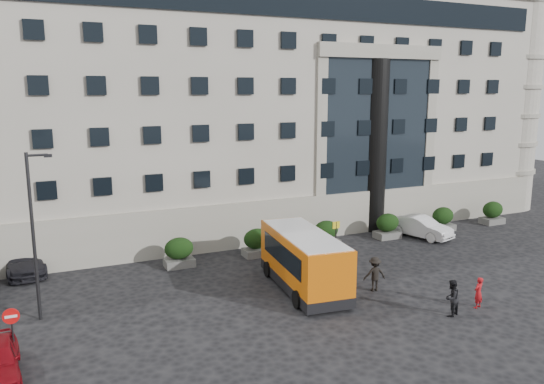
{
  "coord_description": "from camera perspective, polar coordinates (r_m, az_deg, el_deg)",
  "views": [
    {
      "loc": [
        -11.66,
        -23.08,
        10.76
      ],
      "look_at": [
        0.58,
        4.04,
        5.0
      ],
      "focal_mm": 35.0,
      "sensor_mm": 36.0,
      "label": 1
    }
  ],
  "objects": [
    {
      "name": "no_entry_sign",
      "position": [
        23.89,
        -26.2,
        -12.65
      ],
      "size": [
        0.64,
        0.16,
        2.32
      ],
      "color": "#262628",
      "rests_on": "ground"
    },
    {
      "name": "civic_building",
      "position": [
        48.45,
        -2.94,
        8.86
      ],
      "size": [
        44.0,
        24.0,
        18.0
      ],
      "primitive_type": "cube",
      "color": "#9D978B",
      "rests_on": "ground"
    },
    {
      "name": "bus_stop_sign",
      "position": [
        34.13,
        6.89,
        -4.47
      ],
      "size": [
        0.5,
        0.08,
        2.52
      ],
      "color": "#262628",
      "rests_on": "ground"
    },
    {
      "name": "parked_car_c",
      "position": [
        35.19,
        -25.21,
        -6.63
      ],
      "size": [
        2.76,
        5.46,
        1.52
      ],
      "primitive_type": "imported",
      "rotation": [
        0.0,
        0.0,
        0.12
      ],
      "color": "black",
      "rests_on": "ground"
    },
    {
      "name": "hedge_b",
      "position": [
        34.87,
        -1.63,
        -5.43
      ],
      "size": [
        1.8,
        1.26,
        1.84
      ],
      "color": "#535250",
      "rests_on": "ground"
    },
    {
      "name": "hedge_e",
      "position": [
        43.13,
        17.88,
        -2.76
      ],
      "size": [
        1.8,
        1.26,
        1.84
      ],
      "color": "#535250",
      "rests_on": "ground"
    },
    {
      "name": "hedge_d",
      "position": [
        39.89,
        12.31,
        -3.57
      ],
      "size": [
        1.8,
        1.26,
        1.84
      ],
      "color": "#535250",
      "rests_on": "ground"
    },
    {
      "name": "hedge_c",
      "position": [
        37.1,
        5.82,
        -4.47
      ],
      "size": [
        1.8,
        1.26,
        1.84
      ],
      "color": "#535250",
      "rests_on": "ground"
    },
    {
      "name": "minibus",
      "position": [
        29.13,
        3.43,
        -7.14
      ],
      "size": [
        3.41,
        7.73,
        3.13
      ],
      "rotation": [
        0.0,
        0.0,
        -0.1
      ],
      "color": "#D8600A",
      "rests_on": "ground"
    },
    {
      "name": "parked_car_d",
      "position": [
        38.3,
        -25.38,
        -5.27
      ],
      "size": [
        2.58,
        5.48,
        1.51
      ],
      "primitive_type": "imported",
      "rotation": [
        0.0,
        0.0,
        -0.01
      ],
      "color": "black",
      "rests_on": "ground"
    },
    {
      "name": "white_taxi",
      "position": [
        40.78,
        15.69,
        -3.62
      ],
      "size": [
        3.04,
        5.04,
        1.57
      ],
      "primitive_type": "imported",
      "rotation": [
        0.0,
        0.0,
        0.31
      ],
      "color": "silver",
      "rests_on": "ground"
    },
    {
      "name": "pedestrian_b",
      "position": [
        27.4,
        18.74,
        -10.74
      ],
      "size": [
        1.05,
        0.93,
        1.81
      ],
      "primitive_type": "imported",
      "rotation": [
        0.0,
        0.0,
        3.47
      ],
      "color": "black",
      "rests_on": "ground"
    },
    {
      "name": "street_lamp",
      "position": [
        26.86,
        -24.2,
        -3.8
      ],
      "size": [
        1.16,
        0.18,
        8.0
      ],
      "color": "#262628",
      "rests_on": "ground"
    },
    {
      "name": "pedestrian_a",
      "position": [
        28.82,
        21.31,
        -10.05
      ],
      "size": [
        0.66,
        0.52,
        1.59
      ],
      "primitive_type": "imported",
      "rotation": [
        0.0,
        0.0,
        3.4
      ],
      "color": "#AA1116",
      "rests_on": "ground"
    },
    {
      "name": "hedge_a",
      "position": [
        33.3,
        -9.96,
        -6.39
      ],
      "size": [
        1.8,
        1.26,
        1.84
      ],
      "color": "#535250",
      "rests_on": "ground"
    },
    {
      "name": "hedge_f",
      "position": [
        46.73,
        22.63,
        -2.05
      ],
      "size": [
        1.8,
        1.26,
        1.84
      ],
      "color": "#535250",
      "rests_on": "ground"
    },
    {
      "name": "pedestrian_c",
      "position": [
        29.54,
        10.99,
        -8.65
      ],
      "size": [
        1.36,
        0.96,
        1.9
      ],
      "primitive_type": "imported",
      "rotation": [
        0.0,
        0.0,
        2.91
      ],
      "color": "black",
      "rests_on": "ground"
    },
    {
      "name": "ground",
      "position": [
        28.01,
        2.36,
        -11.65
      ],
      "size": [
        120.0,
        120.0,
        0.0
      ],
      "primitive_type": "plane",
      "color": "black",
      "rests_on": "ground"
    },
    {
      "name": "entrance_column",
      "position": [
        41.14,
        11.01,
        4.81
      ],
      "size": [
        1.8,
        1.8,
        13.0
      ],
      "primitive_type": "cylinder",
      "color": "black",
      "rests_on": "ground"
    }
  ]
}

